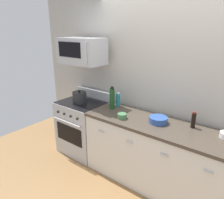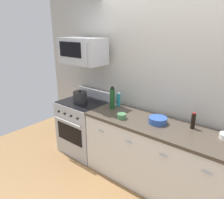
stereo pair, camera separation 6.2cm
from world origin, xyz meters
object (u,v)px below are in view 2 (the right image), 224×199
at_px(range_oven, 84,126).
at_px(microwave, 83,51).
at_px(bottle_dish_soap, 118,100).
at_px(bottle_wine_green, 112,98).
at_px(bowl_blue_mixing, 158,120).
at_px(bottle_soy_sauce_dark, 193,121).
at_px(stockpot, 80,97).
at_px(bowl_green_glaze, 122,116).

height_order(range_oven, microwave, microwave).
xyz_separation_m(microwave, bottle_dish_soap, (0.59, 0.17, -0.73)).
height_order(microwave, bottle_wine_green, microwave).
height_order(microwave, bowl_blue_mixing, microwave).
relative_size(bottle_soy_sauce_dark, stockpot, 0.91).
xyz_separation_m(microwave, bowl_green_glaze, (0.92, -0.19, -0.79)).
bearing_deg(bottle_wine_green, bottle_soy_sauce_dark, 4.73).
bearing_deg(bottle_dish_soap, bowl_green_glaze, -47.28).
bearing_deg(bottle_soy_sauce_dark, stockpot, -173.05).
relative_size(microwave, bowl_green_glaze, 5.94).
distance_m(microwave, bottle_wine_green, 0.89).
height_order(bowl_blue_mixing, stockpot, stockpot).
height_order(bowl_green_glaze, stockpot, stockpot).
height_order(bottle_soy_sauce_dark, stockpot, stockpot).
height_order(range_oven, bowl_blue_mixing, range_oven).
distance_m(bowl_green_glaze, bowl_blue_mixing, 0.48).
distance_m(range_oven, microwave, 1.28).
distance_m(microwave, bottle_soy_sauce_dark, 1.92).
xyz_separation_m(bottle_dish_soap, bottle_soy_sauce_dark, (1.19, -0.05, -0.01)).
distance_m(bottle_wine_green, stockpot, 0.60).
xyz_separation_m(range_oven, stockpot, (0.00, -0.05, 0.54)).
height_order(range_oven, stockpot, stockpot).
bearing_deg(bottle_soy_sauce_dark, bowl_blue_mixing, -161.78).
distance_m(bottle_wine_green, bottle_soy_sauce_dark, 1.19).
distance_m(bottle_dish_soap, bowl_blue_mixing, 0.81).
relative_size(bottle_dish_soap, stockpot, 0.97).
relative_size(bottle_wine_green, stockpot, 1.51).
height_order(bottle_dish_soap, bowl_green_glaze, bottle_dish_soap).
distance_m(range_oven, bowl_blue_mixing, 1.46).
distance_m(bottle_dish_soap, bottle_soy_sauce_dark, 1.19).
bearing_deg(bowl_blue_mixing, bottle_wine_green, 177.54).
bearing_deg(bowl_blue_mixing, stockpot, -176.49).
bearing_deg(microwave, bottle_wine_green, 1.94).
bearing_deg(bottle_dish_soap, stockpot, -155.19).
relative_size(bottle_wine_green, bottle_dish_soap, 1.57).
height_order(bottle_soy_sauce_dark, bowl_green_glaze, bottle_soy_sauce_dark).
distance_m(bowl_blue_mixing, stockpot, 1.38).
bearing_deg(stockpot, bottle_wine_green, 11.39).
distance_m(microwave, bowl_blue_mixing, 1.58).
relative_size(microwave, bottle_dish_soap, 3.39).
bearing_deg(microwave, bowl_blue_mixing, -0.58).
xyz_separation_m(microwave, stockpot, (-0.00, -0.10, -0.74)).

